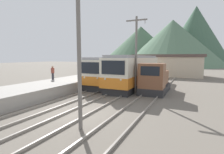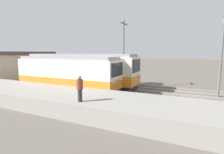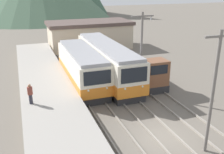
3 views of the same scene
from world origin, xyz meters
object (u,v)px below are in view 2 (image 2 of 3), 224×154
catenary_mast_mid (123,52)px  commuter_train_left (68,76)px  catenary_mast_near (222,52)px  person_on_platform (80,88)px  commuter_train_center (80,72)px  shunting_locomotive (115,75)px

catenary_mast_mid → commuter_train_left: bearing=136.6°
catenary_mast_near → person_on_platform: bearing=139.5°
commuter_train_center → commuter_train_left: bearing=-166.8°
commuter_train_center → shunting_locomotive: size_ratio=2.52×
commuter_train_center → person_on_platform: size_ratio=8.70×
commuter_train_left → person_on_platform: size_ratio=6.81×
shunting_locomotive → person_on_platform: shunting_locomotive is taller
commuter_train_center → shunting_locomotive: bearing=-45.2°
catenary_mast_mid → person_on_platform: (-9.45, -1.00, -2.11)m
commuter_train_center → catenary_mast_mid: bearing=-72.3°
shunting_locomotive → person_on_platform: bearing=-166.1°
shunting_locomotive → person_on_platform: 11.30m
catenary_mast_mid → person_on_platform: bearing=-174.0°
shunting_locomotive → catenary_mast_near: (-1.49, -10.78, 2.77)m
commuter_train_left → catenary_mast_mid: 6.37m
commuter_train_center → shunting_locomotive: (3.00, -3.02, -0.54)m
person_on_platform → commuter_train_left: bearing=44.6°
commuter_train_center → catenary_mast_near: 14.07m
commuter_train_center → catenary_mast_near: bearing=-83.8°
catenary_mast_near → person_on_platform: size_ratio=4.71×
commuter_train_left → person_on_platform: (-5.15, -5.08, 0.22)m
commuter_train_left → catenary_mast_near: 14.03m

